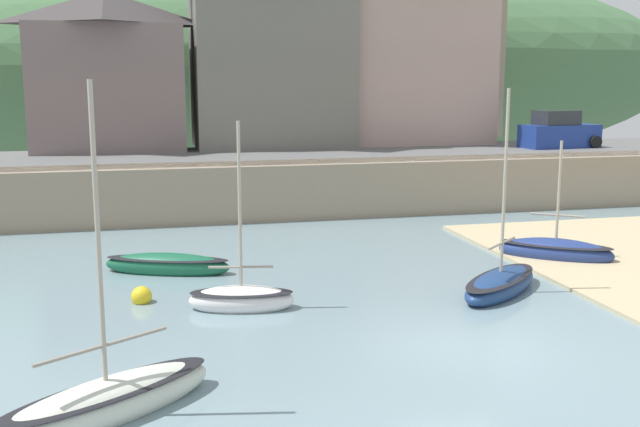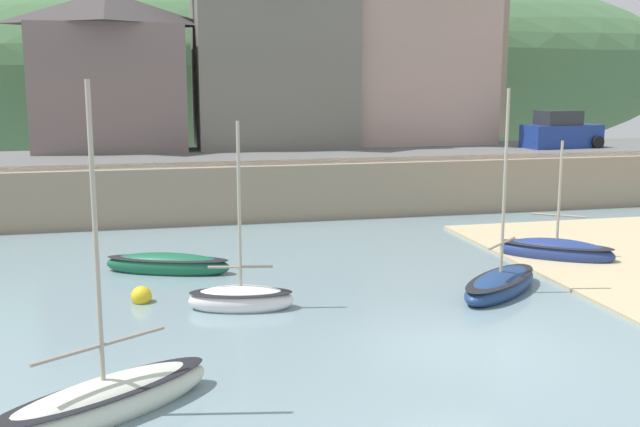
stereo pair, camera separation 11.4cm
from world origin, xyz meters
name	(u,v)px [view 2 (the right image)]	position (x,y,z in m)	size (l,w,h in m)	color
quay_seawall	(301,184)	(0.00, 17.50, 1.36)	(48.00, 9.40, 2.40)	gray
hillside_backdrop	(278,68)	(5.68, 55.20, 6.81)	(80.00, 44.00, 19.47)	#487247
waterfront_building_left	(109,70)	(-8.34, 25.20, 6.42)	(7.70, 5.81, 7.92)	slate
waterfront_building_centre	(272,42)	(0.06, 25.20, 7.87)	(8.50, 5.96, 10.80)	slate
waterfront_building_right	(413,42)	(7.90, 25.20, 7.97)	(8.85, 4.92, 10.99)	tan
sailboat_nearest_shore	(104,400)	(-7.70, -1.89, 0.30)	(4.41, 3.49, 6.27)	silver
sailboat_far_left	(500,284)	(2.96, 3.83, 0.28)	(3.85, 3.61, 5.98)	navy
dinghy_open_wooden	(168,265)	(-6.23, 8.35, 0.25)	(4.15, 2.42, 0.81)	#185D3E
fishing_boat_green	(241,298)	(-4.45, 4.04, 0.28)	(2.97, 1.65, 5.17)	white
sailboat_white_hull	(556,251)	(6.60, 7.04, 0.30)	(3.79, 3.27, 4.24)	navy
parked_car_near_slipway	(561,132)	(14.63, 20.70, 3.20)	(4.26, 2.13, 1.95)	navy
mooring_buoy	(141,296)	(-7.04, 5.24, 0.17)	(0.57, 0.57, 0.57)	yellow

